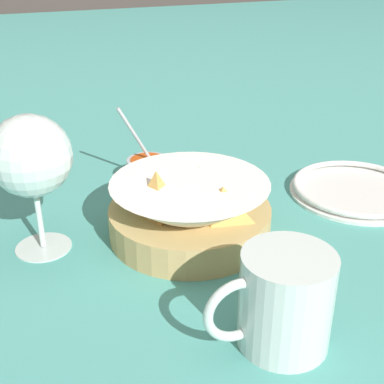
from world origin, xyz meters
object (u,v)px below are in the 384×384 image
at_px(sauce_cup, 148,170).
at_px(wine_glass, 31,160).
at_px(beer_mug, 284,304).
at_px(side_plate, 356,189).
at_px(food_basket, 192,211).

height_order(sauce_cup, wine_glass, wine_glass).
distance_m(beer_mug, side_plate, 0.35).
bearing_deg(side_plate, sauce_cup, -26.29).
xyz_separation_m(sauce_cup, side_plate, (-0.27, 0.13, -0.02)).
relative_size(sauce_cup, beer_mug, 1.02).
distance_m(wine_glass, side_plate, 0.45).
distance_m(food_basket, sauce_cup, 0.16).
xyz_separation_m(wine_glass, beer_mug, (-0.19, 0.24, -0.07)).
xyz_separation_m(food_basket, beer_mug, (-0.01, 0.21, 0.01)).
relative_size(food_basket, beer_mug, 1.63).
height_order(food_basket, beer_mug, beer_mug).
bearing_deg(beer_mug, wine_glass, -52.11).
xyz_separation_m(food_basket, wine_glass, (0.18, -0.03, 0.08)).
height_order(sauce_cup, side_plate, sauce_cup).
relative_size(sauce_cup, wine_glass, 0.75).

